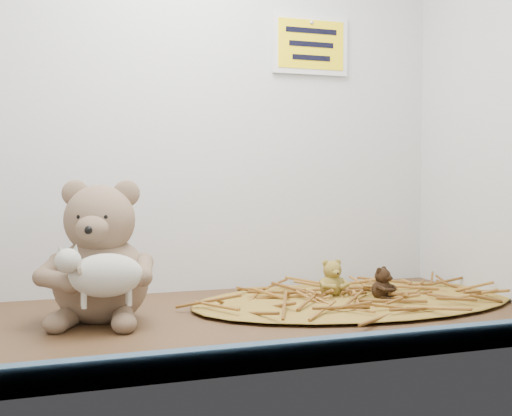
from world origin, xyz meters
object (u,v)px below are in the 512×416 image
object	(u,v)px
main_teddy	(101,251)
mini_teddy_tan	(332,276)
toy_lamb	(106,275)
mini_teddy_brown	(382,281)

from	to	relation	value
main_teddy	mini_teddy_tan	xyz separation A→B (cm)	(45.37, 2.78, -7.22)
main_teddy	toy_lamb	xyz separation A→B (cm)	(0.00, -8.81, -2.97)
toy_lamb	mini_teddy_tan	size ratio (longest dim) A/B	2.03
toy_lamb	main_teddy	bearing A→B (deg)	90.00
main_teddy	mini_teddy_tan	world-z (taller)	main_teddy
toy_lamb	mini_teddy_tan	bearing A→B (deg)	14.33
main_teddy	mini_teddy_brown	size ratio (longest dim) A/B	3.87
main_teddy	mini_teddy_brown	world-z (taller)	main_teddy
toy_lamb	mini_teddy_tan	distance (cm)	47.02
mini_teddy_tan	main_teddy	bearing A→B (deg)	-177.29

